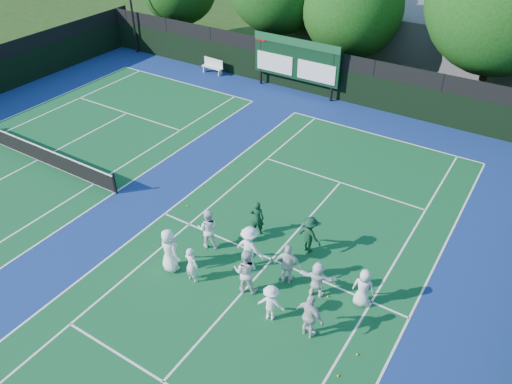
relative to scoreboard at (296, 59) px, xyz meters
The scene contains 28 objects.
ground 17.23m from the scoreboard, 65.78° to the right, with size 120.00×120.00×0.00m, color #1A350E.
court_apron 14.78m from the scoreboard, 86.03° to the right, with size 34.00×32.00×0.01m, color navy.
near_court 16.33m from the scoreboard, 64.32° to the right, with size 11.05×23.85×0.01m.
left_court 16.32m from the scoreboard, 115.60° to the right, with size 11.05×23.85×0.01m.
back_fence 1.38m from the scoreboard, 22.25° to the left, with size 34.00×0.08×3.00m.
scoreboard is the anchor object (origin of this frame).
clubhouse 9.80m from the scoreboard, 59.22° to the left, with size 18.00×6.00×4.00m, color #5C5C61.
tennis_net 16.26m from the scoreboard, 115.60° to the right, with size 11.30×0.10×1.10m.
bench 6.62m from the scoreboard, behind, with size 1.67×0.54×1.04m.
tree_c 5.08m from the scoreboard, 63.28° to the left, with size 6.46×6.46×8.02m.
tree_d 12.11m from the scoreboard, 20.47° to the left, with size 8.39×8.39×10.66m.
tennis_ball_1 18.17m from the scoreboard, 57.41° to the right, with size 0.07×0.07×0.07m, color gold.
tennis_ball_2 21.40m from the scoreboard, 57.64° to the right, with size 0.07×0.07×0.07m, color gold.
tennis_ball_3 13.95m from the scoreboard, 81.51° to the right, with size 0.07×0.07×0.07m, color gold.
tennis_ball_4 16.36m from the scoreboard, 62.14° to the right, with size 0.07×0.07×0.07m, color gold.
tennis_ball_5 20.64m from the scoreboard, 55.64° to the right, with size 0.07×0.07×0.07m, color gold.
player_front_0 17.58m from the scoreboard, 76.71° to the right, with size 0.90×0.59×1.85m, color white.
player_front_1 17.90m from the scoreboard, 73.41° to the right, with size 0.56×0.37×1.55m, color white.
player_front_2 17.93m from the scoreboard, 66.86° to the right, with size 0.89×0.69×1.83m, color silver.
player_front_3 19.14m from the scoreboard, 63.66° to the right, with size 0.94×0.54×1.46m, color white.
player_front_4 19.76m from the scoreboard, 59.87° to the right, with size 1.05×0.44×1.79m, color silver.
player_back_0 15.91m from the scoreboard, 73.71° to the right, with size 0.85×0.66×1.75m, color white.
player_back_1 16.68m from the scoreboard, 67.11° to the right, with size 1.19×0.68×1.84m, color white.
player_back_2 17.36m from the scoreboard, 62.11° to the right, with size 1.01×0.42×1.72m, color silver.
player_back_3 17.96m from the scoreboard, 58.74° to the right, with size 1.38×0.44×1.49m, color white.
player_back_4 18.42m from the scoreboard, 53.89° to the right, with size 0.76×0.49×1.55m, color white.
coach_left 14.72m from the scoreboard, 67.30° to the right, with size 0.58×0.38×1.59m, color #0F371F.
coach_right 15.60m from the scoreboard, 59.14° to the right, with size 1.05×0.60×1.63m, color #0D331E.
Camera 1 is at (7.21, -11.53, 13.33)m, focal length 35.00 mm.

